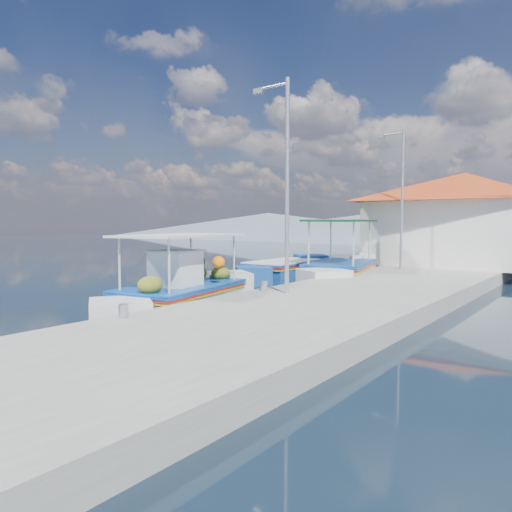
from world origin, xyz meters
The scene contains 9 objects.
ground centered at (0.00, 0.00, 0.00)m, with size 160.00×160.00×0.00m, color black.
quay centered at (5.90, 6.00, 0.25)m, with size 5.00×44.00×0.50m, color #9F9C95.
bollards centered at (3.80, 5.25, 0.65)m, with size 0.20×17.20×0.30m.
main_caique centered at (1.92, 0.57, 0.46)m, with size 3.02×7.18×2.41m.
caique_green_canopy centered at (2.67, 9.24, 0.44)m, with size 3.52×7.58×2.92m.
caique_blue_hull centered at (0.21, 8.51, 0.33)m, with size 2.17×6.86×1.22m.
harbor_building centered at (6.20, 15.00, 2.78)m, with size 10.49×10.49×4.40m.
lamp_post_near centered at (4.51, 2.00, 3.85)m, with size 1.21×0.14×6.00m.
lamp_post_far centered at (4.51, 11.00, 3.85)m, with size 1.21×0.14×6.00m.
Camera 1 is at (11.94, -9.11, 2.50)m, focal length 33.08 mm.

